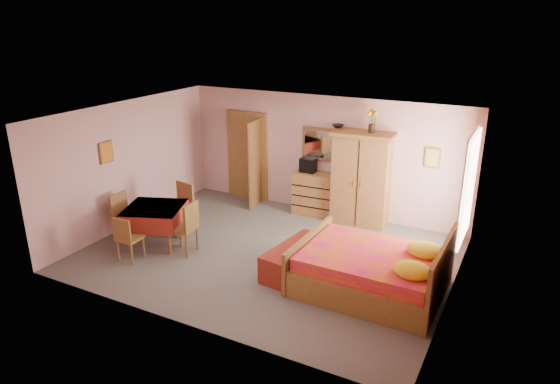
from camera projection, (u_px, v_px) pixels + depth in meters
The scene contains 23 objects.
floor at pixel (268, 254), 9.28m from camera, with size 6.50×6.50×0.00m, color slate.
ceiling at pixel (267, 116), 8.41m from camera, with size 6.50×6.50×0.00m, color brown.
wall_back at pixel (322, 155), 10.93m from camera, with size 6.50×0.10×2.60m, color #D79E9C.
wall_front at pixel (178, 242), 6.76m from camera, with size 6.50×0.10×2.60m, color #D79E9C.
wall_left at pixel (129, 164), 10.26m from camera, with size 0.10×5.00×2.60m, color #D79E9C.
wall_right at pixel (458, 222), 7.43m from camera, with size 0.10×5.00×2.60m, color #D79E9C.
doorway at pixel (248, 157), 11.83m from camera, with size 1.06×0.12×2.15m, color #9E6B35.
window at pixel (468, 188), 8.40m from camera, with size 0.08×1.40×1.95m, color white.
picture_left at pixel (106, 152), 9.62m from camera, with size 0.04×0.32×0.42m, color orange.
picture_back at pixel (432, 158), 9.80m from camera, with size 0.30×0.04×0.40m, color #D8BF59.
chest_of_drawers at pixel (316, 194), 11.01m from camera, with size 1.00×0.50×0.94m, color #AE6E3B.
wall_mirror at pixel (321, 144), 10.82m from camera, with size 0.91×0.05×0.72m, color silver.
stereo at pixel (308, 165), 10.90m from camera, with size 0.33×0.24×0.31m, color black.
floor_lamp at pixel (336, 171), 10.73m from camera, with size 0.26×0.26×2.04m, color black.
wardrobe at pixel (361, 179), 10.35m from camera, with size 1.26×0.65×1.98m, color #A06436.
sunflower_vase at pixel (372, 121), 9.90m from camera, with size 0.19×0.19×0.48m, color gold.
bed at pixel (371, 260), 7.93m from camera, with size 2.30×1.81×1.06m, color #CF1454.
bench at pixel (295, 258), 8.61m from camera, with size 0.53×1.43×0.48m, color maroon.
dining_table at pixel (156, 226), 9.57m from camera, with size 1.05×1.05×0.77m, color maroon.
chair_south at pixel (130, 238), 8.95m from camera, with size 0.39×0.39×0.86m, color olive.
chair_north at pixel (178, 209), 10.02m from camera, with size 0.47×0.47×1.03m, color #AD7C3A.
chair_west at pixel (127, 217), 9.78m from camera, with size 0.42×0.42×0.92m, color brown.
chair_east at pixel (182, 227), 9.20m from camera, with size 0.45×0.45×1.00m, color brown.
Camera 1 is at (4.07, -7.29, 4.22)m, focal length 32.00 mm.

